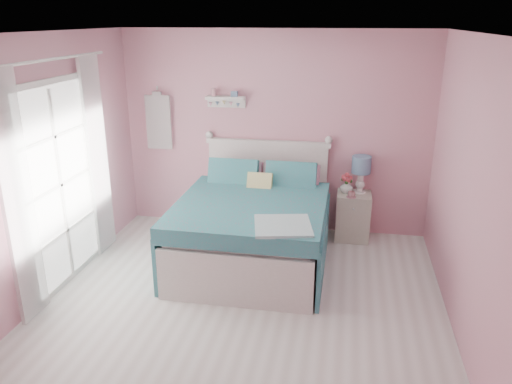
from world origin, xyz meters
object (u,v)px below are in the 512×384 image
(nightstand, at_px, (353,216))
(teacup, at_px, (351,195))
(bed, at_px, (254,227))
(vase, at_px, (346,187))
(table_lamp, at_px, (361,167))

(nightstand, height_order, teacup, teacup)
(bed, distance_m, vase, 1.36)
(teacup, bearing_deg, vase, 113.97)
(bed, height_order, nightstand, bed)
(table_lamp, bearing_deg, teacup, -116.43)
(nightstand, xyz_separation_m, teacup, (-0.04, -0.14, 0.34))
(table_lamp, bearing_deg, vase, -162.70)
(table_lamp, distance_m, vase, 0.30)
(nightstand, xyz_separation_m, vase, (-0.11, 0.01, 0.39))
(teacup, bearing_deg, table_lamp, 63.57)
(table_lamp, xyz_separation_m, vase, (-0.17, -0.05, -0.25))
(bed, relative_size, teacup, 22.79)
(bed, xyz_separation_m, nightstand, (1.14, 0.82, -0.10))
(bed, distance_m, teacup, 1.32)
(vase, bearing_deg, teacup, -66.03)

